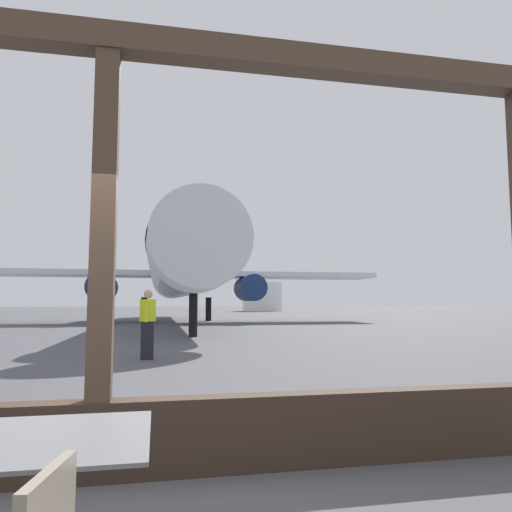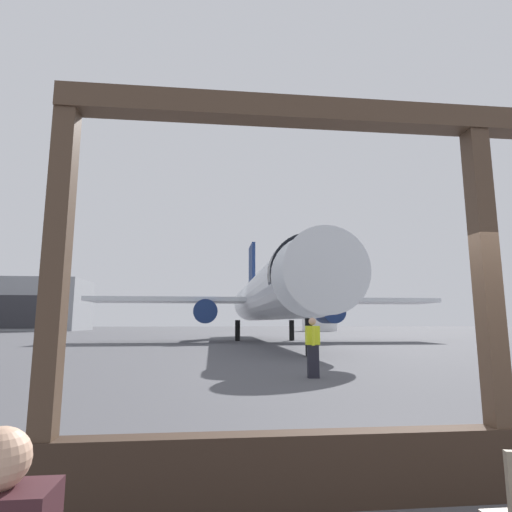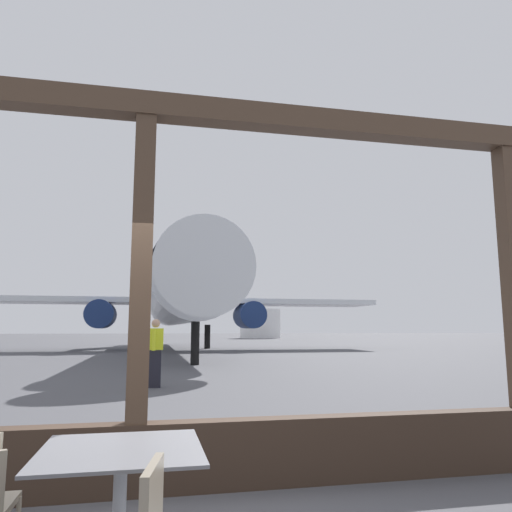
{
  "view_description": "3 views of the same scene",
  "coord_description": "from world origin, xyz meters",
  "px_view_note": "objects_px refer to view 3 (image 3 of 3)",
  "views": [
    {
      "loc": [
        0.45,
        -4.2,
        1.43
      ],
      "look_at": [
        4.11,
        13.52,
        3.17
      ],
      "focal_mm": 33.74,
      "sensor_mm": 36.0,
      "label": 1
    },
    {
      "loc": [
        -2.75,
        -3.85,
        1.61
      ],
      "look_at": [
        -0.97,
        12.64,
        4.27
      ],
      "focal_mm": 28.92,
      "sensor_mm": 36.0,
      "label": 2
    },
    {
      "loc": [
        0.1,
        -4.83,
        1.5
      ],
      "look_at": [
        3.44,
        10.74,
        3.86
      ],
      "focal_mm": 34.38,
      "sensor_mm": 36.0,
      "label": 3
    }
  ],
  "objects_px": {
    "airplane": "(179,296)",
    "ground_crew_worker": "(155,352)",
    "fuel_storage_tank": "(260,324)",
    "dining_table": "(120,495)"
  },
  "relations": [
    {
      "from": "airplane",
      "to": "fuel_storage_tank",
      "type": "height_order",
      "value": "airplane"
    },
    {
      "from": "airplane",
      "to": "ground_crew_worker",
      "type": "distance_m",
      "value": 21.38
    },
    {
      "from": "dining_table",
      "to": "fuel_storage_tank",
      "type": "relative_size",
      "value": 0.15
    },
    {
      "from": "airplane",
      "to": "ground_crew_worker",
      "type": "relative_size",
      "value": 19.66
    },
    {
      "from": "dining_table",
      "to": "ground_crew_worker",
      "type": "height_order",
      "value": "ground_crew_worker"
    },
    {
      "from": "dining_table",
      "to": "airplane",
      "type": "relative_size",
      "value": 0.03
    },
    {
      "from": "dining_table",
      "to": "ground_crew_worker",
      "type": "bearing_deg",
      "value": 88.32
    },
    {
      "from": "ground_crew_worker",
      "to": "airplane",
      "type": "bearing_deg",
      "value": 85.36
    },
    {
      "from": "dining_table",
      "to": "fuel_storage_tank",
      "type": "height_order",
      "value": "fuel_storage_tank"
    },
    {
      "from": "ground_crew_worker",
      "to": "fuel_storage_tank",
      "type": "xyz_separation_m",
      "value": [
        16.9,
        63.17,
        1.36
      ]
    }
  ]
}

